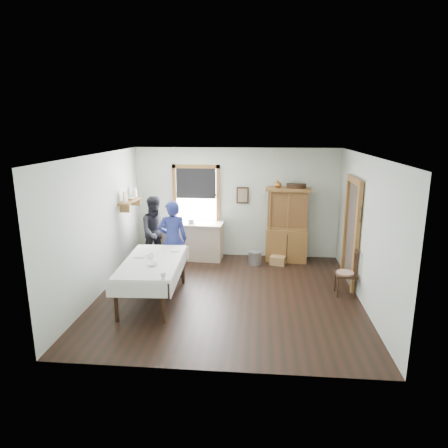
% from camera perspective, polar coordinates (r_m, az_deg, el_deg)
% --- Properties ---
extents(room, '(5.01, 5.01, 2.70)m').
position_cam_1_polar(room, '(7.47, 0.65, -0.57)').
color(room, black).
rests_on(room, ground).
extents(window, '(1.18, 0.07, 1.48)m').
position_cam_1_polar(window, '(9.92, -3.99, 4.67)').
color(window, white).
rests_on(window, room).
extents(doorway, '(0.09, 1.14, 2.22)m').
position_cam_1_polar(doorway, '(8.52, 17.81, -0.71)').
color(doorway, '#443931').
rests_on(doorway, room).
extents(wall_shelf, '(0.24, 1.00, 0.44)m').
position_cam_1_polar(wall_shelf, '(9.37, -13.21, 3.44)').
color(wall_shelf, olive).
rests_on(wall_shelf, room).
extents(framed_picture, '(0.30, 0.04, 0.40)m').
position_cam_1_polar(framed_picture, '(9.82, 2.67, 4.12)').
color(framed_picture, '#341F12').
rests_on(framed_picture, room).
extents(rug_beater, '(0.01, 0.27, 0.27)m').
position_cam_1_polar(rug_beater, '(7.88, 18.90, 2.21)').
color(rug_beater, black).
rests_on(rug_beater, room).
extents(work_counter, '(1.63, 0.69, 0.92)m').
position_cam_1_polar(work_counter, '(9.87, -4.80, -2.37)').
color(work_counter, tan).
rests_on(work_counter, room).
extents(china_hutch, '(1.09, 0.58, 1.79)m').
position_cam_1_polar(china_hutch, '(9.69, 9.01, -0.13)').
color(china_hutch, olive).
rests_on(china_hutch, room).
extents(dining_table, '(1.15, 2.05, 0.80)m').
position_cam_1_polar(dining_table, '(7.64, -10.11, -7.95)').
color(dining_table, white).
rests_on(dining_table, room).
extents(spindle_chair, '(0.43, 0.43, 0.92)m').
position_cam_1_polar(spindle_chair, '(8.09, 17.00, -6.62)').
color(spindle_chair, '#341F12').
rests_on(spindle_chair, room).
extents(pail, '(0.34, 0.34, 0.32)m').
position_cam_1_polar(pail, '(9.52, 4.42, -4.86)').
color(pail, '#999BA1').
rests_on(pail, room).
extents(wicker_basket, '(0.40, 0.33, 0.20)m').
position_cam_1_polar(wicker_basket, '(9.59, 7.70, -5.18)').
color(wicker_basket, '#AA7B4D').
rests_on(wicker_basket, room).
extents(woman_blue, '(0.64, 0.50, 1.57)m').
position_cam_1_polar(woman_blue, '(8.61, -7.31, -2.62)').
color(woman_blue, navy).
rests_on(woman_blue, room).
extents(figure_dark, '(0.93, 0.86, 1.53)m').
position_cam_1_polar(figure_dark, '(9.38, -9.61, -1.43)').
color(figure_dark, black).
rests_on(figure_dark, room).
extents(table_cup_a, '(0.15, 0.15, 0.09)m').
position_cam_1_polar(table_cup_a, '(7.58, -10.42, -4.56)').
color(table_cup_a, white).
rests_on(table_cup_a, dining_table).
extents(table_cup_b, '(0.13, 0.13, 0.09)m').
position_cam_1_polar(table_cup_b, '(6.58, -8.67, -7.39)').
color(table_cup_b, white).
rests_on(table_cup_b, dining_table).
extents(table_bowl, '(0.27, 0.27, 0.05)m').
position_cam_1_polar(table_bowl, '(7.21, -10.24, -5.68)').
color(table_bowl, white).
rests_on(table_bowl, dining_table).
extents(counter_book, '(0.19, 0.24, 0.02)m').
position_cam_1_polar(counter_book, '(9.68, -7.54, 0.10)').
color(counter_book, '#7D6A53').
rests_on(counter_book, work_counter).
extents(counter_bowl, '(0.20, 0.20, 0.06)m').
position_cam_1_polar(counter_bowl, '(9.82, -6.56, 0.45)').
color(counter_bowl, white).
rests_on(counter_bowl, work_counter).
extents(shelf_bowl, '(0.22, 0.22, 0.05)m').
position_cam_1_polar(shelf_bowl, '(9.38, -13.19, 3.60)').
color(shelf_bowl, white).
rests_on(shelf_bowl, wall_shelf).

